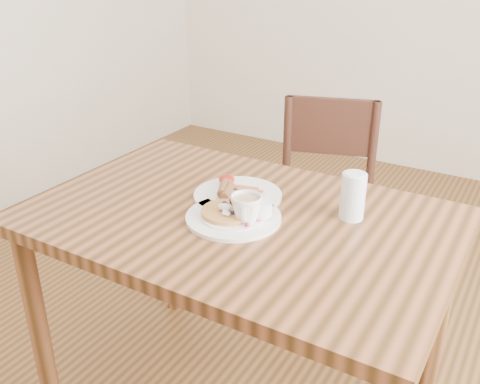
{
  "coord_description": "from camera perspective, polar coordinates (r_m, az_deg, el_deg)",
  "views": [
    {
      "loc": [
        0.7,
        -1.17,
        1.46
      ],
      "look_at": [
        0.0,
        0.0,
        0.82
      ],
      "focal_mm": 40.0,
      "sensor_mm": 36.0,
      "label": 1
    }
  ],
  "objects": [
    {
      "name": "chair_far",
      "position": [
        2.26,
        8.94,
        -0.55
      ],
      "size": [
        0.53,
        0.53,
        0.88
      ],
      "rotation": [
        0.0,
        0.0,
        3.45
      ],
      "color": "#3A1C15",
      "rests_on": "ground"
    },
    {
      "name": "breakfast_plate",
      "position": [
        1.64,
        -0.38,
        -0.16
      ],
      "size": [
        0.27,
        0.27,
        0.04
      ],
      "color": "white",
      "rests_on": "dining_table"
    },
    {
      "name": "pancake_plate",
      "position": [
        1.5,
        -0.51,
        -2.44
      ],
      "size": [
        0.27,
        0.27,
        0.06
      ],
      "color": "white",
      "rests_on": "dining_table"
    },
    {
      "name": "dining_table",
      "position": [
        1.59,
        0.0,
        -5.54
      ],
      "size": [
        1.2,
        0.8,
        0.75
      ],
      "color": "brown",
      "rests_on": "ground"
    },
    {
      "name": "water_glass",
      "position": [
        1.52,
        11.94,
        -0.44
      ],
      "size": [
        0.07,
        0.07,
        0.13
      ],
      "primitive_type": "cylinder",
      "color": "silver",
      "rests_on": "dining_table"
    },
    {
      "name": "teacup_saucer",
      "position": [
        1.46,
        0.67,
        -2.13
      ],
      "size": [
        0.14,
        0.14,
        0.09
      ],
      "color": "white",
      "rests_on": "dining_table"
    }
  ]
}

